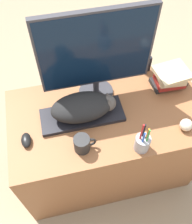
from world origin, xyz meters
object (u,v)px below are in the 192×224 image
at_px(keyboard, 82,115).
at_px(baseball, 186,125).
at_px(phone, 146,65).
at_px(computer_mouse, 26,140).
at_px(monitor, 96,54).
at_px(cat, 84,107).
at_px(pen_cup, 142,143).
at_px(book_stack, 170,78).
at_px(coffee_mug, 83,144).

xyz_separation_m(keyboard, baseball, (0.53, -0.20, 0.02)).
height_order(baseball, phone, phone).
bearing_deg(computer_mouse, monitor, 29.26).
distance_m(baseball, phone, 0.47).
bearing_deg(keyboard, baseball, -20.91).
bearing_deg(cat, baseball, -21.41).
xyz_separation_m(monitor, pen_cup, (0.15, -0.41, -0.26)).
bearing_deg(cat, pen_cup, -46.77).
bearing_deg(computer_mouse, book_stack, 13.19).
relative_size(cat, pen_cup, 1.63).
distance_m(keyboard, computer_mouse, 0.33).
relative_size(monitor, baseball, 8.76).
bearing_deg(computer_mouse, baseball, -7.29).
height_order(monitor, coffee_mug, monitor).
bearing_deg(baseball, cat, 158.59).
xyz_separation_m(baseball, book_stack, (0.03, 0.32, 0.03)).
height_order(computer_mouse, phone, phone).
distance_m(computer_mouse, baseball, 0.86).
height_order(monitor, phone, monitor).
xyz_separation_m(cat, pen_cup, (0.25, -0.26, -0.04)).
xyz_separation_m(computer_mouse, pen_cup, (0.58, -0.17, 0.04)).
bearing_deg(computer_mouse, cat, 15.81).
bearing_deg(cat, coffee_mug, -104.29).
distance_m(monitor, computer_mouse, 0.58).
relative_size(monitor, phone, 5.33).
bearing_deg(phone, cat, -150.20).
xyz_separation_m(cat, phone, (0.45, 0.26, -0.03)).
relative_size(pen_cup, book_stack, 1.00).
distance_m(monitor, coffee_mug, 0.46).
relative_size(monitor, book_stack, 2.74).
bearing_deg(coffee_mug, keyboard, 79.49).
height_order(keyboard, monitor, monitor).
bearing_deg(baseball, computer_mouse, 172.71).
bearing_deg(monitor, phone, 17.36).
xyz_separation_m(computer_mouse, book_stack, (0.89, 0.21, 0.05)).
distance_m(cat, book_stack, 0.56).
xyz_separation_m(keyboard, computer_mouse, (-0.32, -0.09, 0.01)).
xyz_separation_m(coffee_mug, phone, (0.50, 0.46, 0.01)).
distance_m(keyboard, monitor, 0.36).
distance_m(phone, book_stack, 0.18).
bearing_deg(baseball, pen_cup, -167.67).
relative_size(baseball, book_stack, 0.31).
relative_size(keyboard, cat, 1.30).
relative_size(coffee_mug, book_stack, 0.53).
bearing_deg(coffee_mug, phone, 42.28).
relative_size(cat, monitor, 0.60).
bearing_deg(baseball, monitor, 139.90).
relative_size(pen_cup, baseball, 3.21).
height_order(keyboard, cat, cat).
xyz_separation_m(coffee_mug, pen_cup, (0.30, -0.07, 0.01)).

